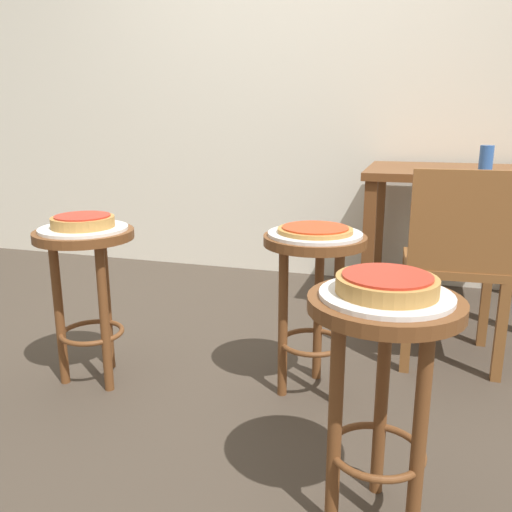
{
  "coord_description": "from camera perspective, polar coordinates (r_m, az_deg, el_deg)",
  "views": [
    {
      "loc": [
        0.79,
        -1.88,
        1.05
      ],
      "look_at": [
        0.25,
        -0.1,
        0.56
      ],
      "focal_mm": 37.84,
      "sensor_mm": 36.0,
      "label": 1
    }
  ],
  "objects": [
    {
      "name": "serving_plate_middle",
      "position": [
        2.16,
        -17.78,
        2.77
      ],
      "size": [
        0.33,
        0.33,
        0.01
      ],
      "primitive_type": "cylinder",
      "color": "white",
      "rests_on": "stool_middle"
    },
    {
      "name": "dining_table",
      "position": [
        3.08,
        20.58,
        6.32
      ],
      "size": [
        0.95,
        0.75,
        0.78
      ],
      "color": "brown",
      "rests_on": "ground_plane"
    },
    {
      "name": "stool_middle",
      "position": [
        2.2,
        -17.44,
        -1.5
      ],
      "size": [
        0.38,
        0.38,
        0.62
      ],
      "color": "brown",
      "rests_on": "ground_plane"
    },
    {
      "name": "ground_plane",
      "position": [
        2.29,
        -5.28,
        -12.62
      ],
      "size": [
        6.0,
        6.0,
        0.0
      ],
      "primitive_type": "plane",
      "color": "#42382D"
    },
    {
      "name": "pizza_middle",
      "position": [
        2.15,
        -17.84,
        3.51
      ],
      "size": [
        0.24,
        0.24,
        0.05
      ],
      "color": "#B78442",
      "rests_on": "serving_plate_middle"
    },
    {
      "name": "back_wall",
      "position": [
        3.65,
        4.67,
        21.71
      ],
      "size": [
        6.0,
        0.1,
        3.0
      ],
      "primitive_type": "cube",
      "color": "silver",
      "rests_on": "ground_plane"
    },
    {
      "name": "stool_foreground",
      "position": [
        1.39,
        13.17,
        -10.61
      ],
      "size": [
        0.38,
        0.38,
        0.62
      ],
      "color": "brown",
      "rests_on": "ground_plane"
    },
    {
      "name": "pizza_foreground",
      "position": [
        1.32,
        13.66,
        -2.9
      ],
      "size": [
        0.24,
        0.24,
        0.05
      ],
      "color": "#B78442",
      "rests_on": "serving_plate_foreground"
    },
    {
      "name": "wooden_chair",
      "position": [
        2.38,
        20.35,
        -0.42
      ],
      "size": [
        0.43,
        0.43,
        0.85
      ],
      "color": "brown",
      "rests_on": "ground_plane"
    },
    {
      "name": "pizza_leftside",
      "position": [
        1.97,
        6.27,
        2.78
      ],
      "size": [
        0.27,
        0.27,
        0.02
      ],
      "color": "#B78442",
      "rests_on": "serving_plate_leftside"
    },
    {
      "name": "serving_plate_foreground",
      "position": [
        1.33,
        13.59,
        -4.07
      ],
      "size": [
        0.32,
        0.32,
        0.01
      ],
      "primitive_type": "cylinder",
      "color": "silver",
      "rests_on": "stool_foreground"
    },
    {
      "name": "stool_leftside",
      "position": [
        2.01,
        6.13,
        -2.32
      ],
      "size": [
        0.38,
        0.38,
        0.62
      ],
      "color": "brown",
      "rests_on": "ground_plane"
    },
    {
      "name": "cup_near_edge",
      "position": [
        2.96,
        23.16,
        9.48
      ],
      "size": [
        0.07,
        0.07,
        0.13
      ],
      "primitive_type": "cylinder",
      "color": "#3360B2",
      "rests_on": "dining_table"
    },
    {
      "name": "serving_plate_leftside",
      "position": [
        1.97,
        6.26,
        2.33
      ],
      "size": [
        0.34,
        0.34,
        0.01
      ],
      "primitive_type": "cylinder",
      "color": "silver",
      "rests_on": "stool_leftside"
    }
  ]
}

